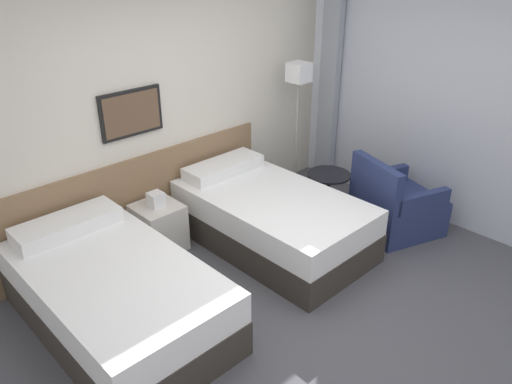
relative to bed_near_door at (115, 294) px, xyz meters
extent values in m
plane|color=#47474C|center=(1.25, -0.97, -0.29)|extent=(16.00, 16.00, 0.00)
cube|color=beige|center=(1.25, 1.03, 1.06)|extent=(10.00, 0.06, 2.70)
cube|color=#846647|center=(0.88, 0.98, 0.17)|extent=(3.03, 0.04, 0.91)
cube|color=black|center=(0.88, 0.98, 1.07)|extent=(0.64, 0.03, 0.44)
cube|color=brown|center=(0.88, 0.97, 1.07)|extent=(0.58, 0.01, 0.38)
cube|color=white|center=(3.54, -1.23, 1.06)|extent=(0.06, 4.47, 2.70)
cube|color=#B2B7C1|center=(3.50, -1.23, 1.03)|extent=(0.03, 4.11, 2.64)
cube|color=#8E939E|center=(3.41, 0.65, 1.03)|extent=(0.10, 0.24, 2.64)
cube|color=#332D28|center=(0.00, -0.02, -0.14)|extent=(1.11, 1.95, 0.30)
cube|color=white|center=(0.00, -0.02, 0.14)|extent=(1.10, 1.93, 0.26)
cube|color=white|center=(0.00, 0.72, 0.34)|extent=(0.89, 0.34, 0.13)
cube|color=#332D28|center=(1.76, -0.02, -0.14)|extent=(1.11, 1.95, 0.30)
cube|color=white|center=(1.76, -0.02, 0.14)|extent=(1.10, 1.93, 0.26)
cube|color=white|center=(1.76, 0.72, 0.34)|extent=(0.89, 0.34, 0.13)
cube|color=beige|center=(0.88, 0.70, -0.05)|extent=(0.43, 0.44, 0.49)
cube|color=white|center=(0.88, 0.70, 0.27)|extent=(0.14, 0.14, 0.14)
cylinder|color=#9E9993|center=(2.82, 0.63, -0.28)|extent=(0.24, 0.24, 0.02)
cylinder|color=#9E9993|center=(2.82, 0.63, 0.41)|extent=(0.02, 0.02, 1.36)
cube|color=white|center=(2.82, 0.63, 1.20)|extent=(0.22, 0.22, 0.21)
cylinder|color=black|center=(2.62, -0.04, -0.28)|extent=(0.31, 0.31, 0.01)
cylinder|color=black|center=(2.62, -0.04, -0.03)|extent=(0.05, 0.05, 0.49)
cylinder|color=black|center=(2.62, -0.04, 0.22)|extent=(0.48, 0.48, 0.02)
cube|color=navy|center=(2.94, -0.73, -0.09)|extent=(0.97, 0.95, 0.39)
cube|color=navy|center=(2.63, -0.62, 0.32)|extent=(0.34, 0.72, 0.45)
cube|color=navy|center=(2.84, -1.04, 0.19)|extent=(0.65, 0.30, 0.18)
cube|color=navy|center=(3.05, -0.43, 0.19)|extent=(0.65, 0.30, 0.18)
camera|label=1|loc=(-1.39, -3.05, 2.50)|focal=35.00mm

